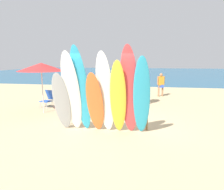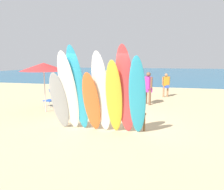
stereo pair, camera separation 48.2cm
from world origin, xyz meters
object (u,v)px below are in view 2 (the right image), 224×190
(surfboard_yellow_5, at_px, (114,98))
(beachgoer_strolling, at_px, (148,86))
(surfboard_rack, at_px, (102,114))
(surfboard_grey_0, at_px, (59,101))
(surfboard_orange_3, at_px, (92,103))
(beach_umbrella, at_px, (44,67))
(surfboard_white_1, at_px, (69,92))
(surfboard_teal_7, at_px, (137,98))
(beach_chair_red, at_px, (52,97))
(beachgoer_near_rack, at_px, (166,83))
(surfboard_white_4, at_px, (101,94))
(surfboard_teal_2, at_px, (78,90))
(surfboard_red_6, at_px, (125,92))

(surfboard_yellow_5, relative_size, beachgoer_strolling, 1.46)
(surfboard_rack, xyz_separation_m, surfboard_grey_0, (-1.28, -0.59, 0.50))
(surfboard_orange_3, height_order, beach_umbrella, beach_umbrella)
(surfboard_white_1, relative_size, surfboard_teal_7, 1.05)
(surfboard_teal_7, relative_size, beach_chair_red, 3.16)
(surfboard_grey_0, distance_m, beachgoer_near_rack, 8.17)
(surfboard_grey_0, xyz_separation_m, beach_umbrella, (-1.82, 2.16, 1.04))
(surfboard_yellow_5, bearing_deg, beachgoer_near_rack, 74.35)
(surfboard_rack, distance_m, beach_chair_red, 4.47)
(surfboard_rack, bearing_deg, surfboard_teal_7, -27.46)
(surfboard_grey_0, height_order, beachgoer_near_rack, surfboard_grey_0)
(beach_chair_red, bearing_deg, surfboard_rack, -22.38)
(surfboard_white_1, distance_m, beach_umbrella, 3.21)
(surfboard_white_4, bearing_deg, surfboard_white_1, -171.79)
(surfboard_white_1, distance_m, surfboard_teal_7, 2.17)
(surfboard_orange_3, bearing_deg, surfboard_grey_0, -176.64)
(surfboard_grey_0, height_order, beachgoer_strolling, surfboard_grey_0)
(surfboard_rack, xyz_separation_m, beachgoer_near_rack, (2.19, 6.80, 0.37))
(beach_umbrella, bearing_deg, surfboard_teal_7, -26.99)
(surfboard_teal_2, bearing_deg, surfboard_red_6, 6.02)
(surfboard_white_4, distance_m, beachgoer_near_rack, 7.69)
(beach_umbrella, bearing_deg, beach_chair_red, 107.02)
(surfboard_teal_2, height_order, surfboard_white_4, surfboard_teal_2)
(surfboard_rack, height_order, surfboard_teal_7, surfboard_teal_7)
(surfboard_rack, relative_size, beach_umbrella, 1.36)
(surfboard_orange_3, xyz_separation_m, surfboard_white_4, (0.33, -0.02, 0.30))
(surfboard_white_1, xyz_separation_m, surfboard_teal_7, (2.17, 0.00, -0.07))
(beachgoer_near_rack, bearing_deg, surfboard_white_4, -139.24)
(surfboard_grey_0, xyz_separation_m, surfboard_red_6, (2.18, -0.01, 0.40))
(surfboard_rack, distance_m, beachgoer_near_rack, 7.16)
(surfboard_rack, height_order, surfboard_teal_2, surfboard_teal_2)
(surfboard_orange_3, bearing_deg, surfboard_white_1, -170.68)
(beachgoer_strolling, xyz_separation_m, beach_umbrella, (-4.36, -2.70, 1.04))
(surfboard_white_4, xyz_separation_m, beachgoer_strolling, (1.11, 4.86, -0.32))
(surfboard_white_1, xyz_separation_m, beach_chair_red, (-2.58, 3.46, -0.87))
(beach_chair_red, distance_m, beach_umbrella, 2.04)
(surfboard_white_1, bearing_deg, surfboard_teal_7, -1.28)
(surfboard_yellow_5, height_order, beachgoer_near_rack, surfboard_yellow_5)
(surfboard_teal_2, distance_m, beachgoer_near_rack, 7.96)
(surfboard_orange_3, height_order, surfboard_white_4, surfboard_white_4)
(surfboard_white_1, xyz_separation_m, surfboard_red_6, (1.80, 0.06, 0.08))
(surfboard_teal_2, xyz_separation_m, surfboard_yellow_5, (1.17, -0.01, -0.21))
(surfboard_red_6, xyz_separation_m, beachgoer_near_rack, (1.29, 7.40, -0.53))
(beach_umbrella, bearing_deg, surfboard_yellow_5, -31.00)
(surfboard_teal_7, relative_size, beach_umbrella, 1.19)
(beach_umbrella, bearing_deg, beachgoer_strolling, 31.70)
(beachgoer_near_rack, xyz_separation_m, beachgoer_strolling, (-0.93, -2.54, 0.12))
(surfboard_white_1, bearing_deg, surfboard_white_4, 2.05)
(beachgoer_strolling, distance_m, beach_umbrella, 5.23)
(surfboard_red_6, bearing_deg, surfboard_rack, 150.79)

